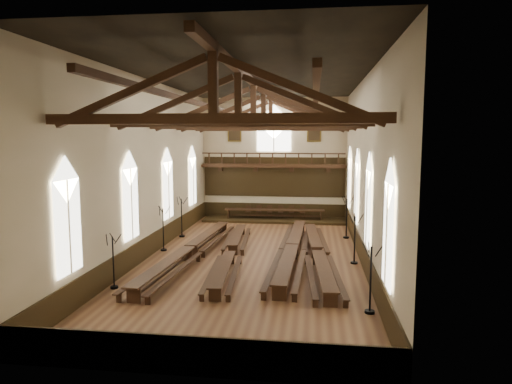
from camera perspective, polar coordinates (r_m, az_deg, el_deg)
ground at (r=26.08m, az=-0.32°, el=-8.19°), size 26.00×26.00×0.00m
room_walls at (r=25.17m, az=-0.33°, el=6.15°), size 26.00×26.00×26.00m
wainscot_band at (r=25.93m, az=-0.32°, el=-6.91°), size 12.00×26.00×1.20m
side_windows at (r=25.36m, az=-0.32°, el=-0.00°), size 11.85×19.80×4.50m
end_window at (r=38.00m, az=2.25°, el=7.58°), size 2.80×0.12×3.80m
minstrels_gallery at (r=37.87m, az=2.20°, el=2.55°), size 11.80×1.24×3.70m
portraits at (r=37.99m, az=2.25°, el=7.39°), size 7.75×0.09×1.45m
roof_trusses at (r=25.21m, az=-0.33°, el=10.15°), size 11.70×25.70×2.80m
refectory_row_a at (r=25.88m, az=-8.24°, el=-7.10°), size 2.02×14.65×0.77m
refectory_row_b at (r=25.58m, az=-3.17°, el=-7.38°), size 1.81×13.67×0.66m
refectory_row_c at (r=26.06m, az=4.58°, el=-6.93°), size 1.80×14.73×0.78m
refectory_row_d at (r=25.37m, az=7.66°, el=-7.44°), size 1.94×14.29×0.73m
dais at (r=37.10m, az=2.30°, el=-3.48°), size 11.40×2.78×0.19m
high_table at (r=36.97m, az=2.30°, el=-2.36°), size 8.11×1.19×0.76m
high_chairs at (r=37.76m, az=2.41°, el=-2.35°), size 4.93×0.44×0.95m
candelabrum_left_near at (r=21.76m, az=-17.36°, el=-9.50°), size 0.70×0.77×2.52m
candelabrum_left_mid at (r=27.93m, az=-11.50°, el=-5.56°), size 0.79×0.82×2.72m
candelabrum_left_far at (r=31.50m, az=-9.27°, el=-4.05°), size 0.77×0.85×2.78m
candelabrum_right_near at (r=18.54m, az=14.09°, el=-12.02°), size 0.83×0.83×2.80m
candelabrum_right_mid at (r=25.21m, az=12.21°, el=-6.92°), size 0.84×0.77×2.75m
candelabrum_right_far at (r=31.30m, az=11.23°, el=-4.13°), size 0.83×0.85×2.85m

